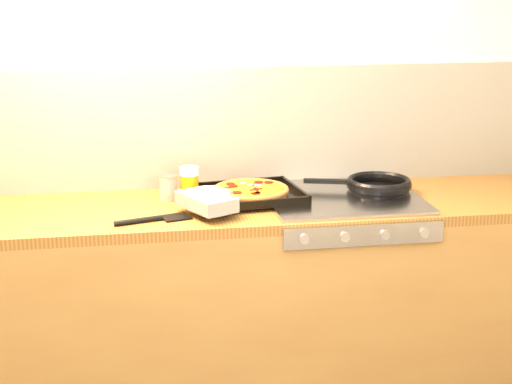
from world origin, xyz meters
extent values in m
plane|color=#BDB59F|center=(0.00, 1.40, 1.25)|extent=(3.20, 0.00, 3.20)
cube|color=silver|center=(0.00, 1.39, 1.15)|extent=(3.20, 0.02, 0.50)
cube|color=olive|center=(0.00, 1.10, 0.43)|extent=(3.20, 0.60, 0.86)
cube|color=brown|center=(0.00, 1.10, 0.88)|extent=(3.20, 0.60, 0.04)
cube|color=#999A9F|center=(0.45, 0.80, 0.85)|extent=(0.60, 0.03, 0.08)
cylinder|color=#A5A5AA|center=(0.23, 0.78, 0.85)|extent=(0.04, 0.02, 0.04)
cylinder|color=#A5A5AA|center=(0.38, 0.78, 0.85)|extent=(0.04, 0.02, 0.04)
cylinder|color=#A5A5AA|center=(0.53, 0.78, 0.85)|extent=(0.04, 0.02, 0.04)
cylinder|color=#A5A5AA|center=(0.67, 0.78, 0.85)|extent=(0.04, 0.02, 0.04)
cube|color=#999A9F|center=(0.45, 1.10, 0.91)|extent=(0.60, 0.56, 0.02)
cube|color=black|center=(0.09, 1.13, 0.92)|extent=(0.42, 0.38, 0.01)
cube|color=black|center=(0.07, 1.29, 0.94)|extent=(0.38, 0.06, 0.02)
cube|color=black|center=(0.11, 0.97, 0.94)|extent=(0.38, 0.06, 0.02)
cube|color=black|center=(0.27, 1.16, 0.94)|extent=(0.05, 0.34, 0.02)
cube|color=black|center=(-0.10, 1.11, 0.94)|extent=(0.05, 0.34, 0.02)
cylinder|color=olive|center=(0.09, 1.13, 0.94)|extent=(0.32, 0.32, 0.02)
torus|color=olive|center=(0.09, 1.13, 0.95)|extent=(0.34, 0.34, 0.02)
cylinder|color=orange|center=(0.09, 1.13, 0.95)|extent=(0.28, 0.28, 0.01)
cylinder|color=maroon|center=(0.12, 1.12, 0.95)|extent=(0.04, 0.04, 0.00)
cylinder|color=maroon|center=(0.02, 1.20, 0.95)|extent=(0.04, 0.04, 0.00)
cylinder|color=maroon|center=(0.09, 1.05, 0.95)|extent=(0.04, 0.04, 0.00)
cylinder|color=maroon|center=(-0.01, 1.13, 0.95)|extent=(0.04, 0.04, 0.00)
cylinder|color=maroon|center=(0.13, 1.21, 0.95)|extent=(0.04, 0.04, 0.00)
cylinder|color=maroon|center=(0.10, 1.18, 0.95)|extent=(0.04, 0.04, 0.00)
cylinder|color=maroon|center=(0.02, 1.07, 0.95)|extent=(0.04, 0.04, 0.00)
cylinder|color=maroon|center=(0.17, 1.20, 0.95)|extent=(0.04, 0.04, 0.00)
cylinder|color=maroon|center=(0.09, 1.05, 0.95)|extent=(0.04, 0.04, 0.00)
cylinder|color=maroon|center=(0.09, 1.08, 0.95)|extent=(0.04, 0.04, 0.00)
cylinder|color=maroon|center=(0.02, 1.17, 0.95)|extent=(0.04, 0.04, 0.00)
ellipsoid|color=orange|center=(0.02, 1.11, 0.96)|extent=(0.03, 0.02, 0.01)
ellipsoid|color=orange|center=(-0.01, 1.11, 0.96)|extent=(0.03, 0.02, 0.01)
ellipsoid|color=orange|center=(0.07, 1.18, 0.96)|extent=(0.03, 0.02, 0.01)
ellipsoid|color=orange|center=(0.06, 1.21, 0.96)|extent=(0.03, 0.02, 0.01)
ellipsoid|color=orange|center=(0.08, 1.06, 0.96)|extent=(0.03, 0.02, 0.01)
ellipsoid|color=orange|center=(0.12, 1.12, 0.96)|extent=(0.03, 0.02, 0.01)
ellipsoid|color=orange|center=(0.11, 1.13, 0.96)|extent=(0.03, 0.02, 0.01)
ellipsoid|color=orange|center=(0.02, 1.10, 0.96)|extent=(0.03, 0.02, 0.01)
ellipsoid|color=orange|center=(0.08, 1.20, 0.96)|extent=(0.03, 0.02, 0.01)
ellipsoid|color=silver|center=(0.07, 1.21, 0.95)|extent=(0.03, 0.03, 0.01)
ellipsoid|color=silver|center=(0.09, 1.17, 0.95)|extent=(0.03, 0.03, 0.01)
ellipsoid|color=silver|center=(0.12, 1.16, 0.95)|extent=(0.03, 0.03, 0.01)
cube|color=black|center=(-0.10, 0.97, 0.95)|extent=(0.23, 0.27, 0.05)
ellipsoid|color=black|center=(-0.08, 1.08, 0.95)|extent=(0.15, 0.15, 0.05)
cylinder|color=black|center=(-0.04, 1.01, 0.95)|extent=(0.08, 0.11, 0.05)
cylinder|color=black|center=(0.62, 1.14, 0.92)|extent=(0.30, 0.30, 0.01)
torus|color=black|center=(0.62, 1.14, 0.94)|extent=(0.33, 0.33, 0.03)
cube|color=black|center=(0.41, 1.20, 0.95)|extent=(0.19, 0.07, 0.02)
cylinder|color=#A20D17|center=(-0.23, 1.21, 0.95)|extent=(0.09, 0.09, 0.09)
cylinder|color=#B2B2B7|center=(-0.23, 1.21, 1.00)|extent=(0.09, 0.09, 0.01)
cylinder|color=#B2B2B7|center=(-0.23, 1.21, 0.90)|extent=(0.09, 0.09, 0.01)
cylinder|color=orange|center=(-0.15, 1.22, 0.95)|extent=(0.08, 0.08, 0.10)
cylinder|color=silver|center=(-0.15, 1.22, 1.01)|extent=(0.08, 0.08, 0.03)
cylinder|color=#986040|center=(0.03, 1.26, 0.91)|extent=(0.26, 0.03, 0.02)
ellipsoid|color=#986040|center=(0.17, 1.27, 0.91)|extent=(0.06, 0.04, 0.02)
cube|color=black|center=(-0.22, 0.95, 0.90)|extent=(0.12, 0.11, 0.01)
cylinder|color=black|center=(-0.36, 0.91, 0.91)|extent=(0.18, 0.07, 0.02)
camera|label=1|loc=(-0.38, -1.80, 1.75)|focal=55.00mm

